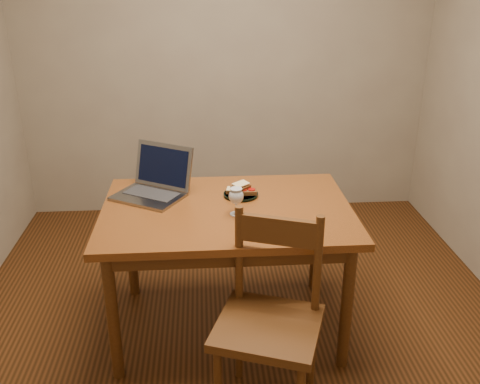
{
  "coord_description": "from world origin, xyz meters",
  "views": [
    {
      "loc": [
        -0.19,
        -2.58,
        1.9
      ],
      "look_at": [
        -0.0,
        0.02,
        0.8
      ],
      "focal_mm": 40.0,
      "sensor_mm": 36.0,
      "label": 1
    }
  ],
  "objects": [
    {
      "name": "sandwich_cheese",
      "position": [
        -0.02,
        0.11,
        0.77
      ],
      "size": [
        0.1,
        0.07,
        0.03
      ],
      "primitive_type": null,
      "rotation": [
        0.0,
        0.0,
        -0.23
      ],
      "color": "#381E0C",
      "rests_on": "plate"
    },
    {
      "name": "sandwich_top",
      "position": [
        0.01,
        0.11,
        0.79
      ],
      "size": [
        0.12,
        0.12,
        0.03
      ],
      "primitive_type": null,
      "rotation": [
        0.0,
        0.0,
        0.78
      ],
      "color": "#381E0C",
      "rests_on": "plate"
    },
    {
      "name": "plate",
      "position": [
        0.01,
        0.1,
        0.75
      ],
      "size": [
        0.19,
        0.19,
        0.02
      ],
      "primitive_type": "cylinder",
      "color": "black",
      "rests_on": "table"
    },
    {
      "name": "chair",
      "position": [
        0.08,
        -0.66,
        0.51
      ],
      "size": [
        0.56,
        0.54,
        0.47
      ],
      "rotation": [
        0.0,
        0.0,
        -0.35
      ],
      "color": "#42230D",
      "rests_on": "floor"
    },
    {
      "name": "back_wall",
      "position": [
        0.0,
        1.61,
        1.3
      ],
      "size": [
        3.2,
        0.02,
        2.6
      ],
      "primitive_type": "cube",
      "color": "gray",
      "rests_on": "floor"
    },
    {
      "name": "table",
      "position": [
        -0.07,
        -0.05,
        0.65
      ],
      "size": [
        1.3,
        0.9,
        0.74
      ],
      "color": "#552C0E",
      "rests_on": "floor"
    },
    {
      "name": "sandwich_tomato",
      "position": [
        0.05,
        0.09,
        0.77
      ],
      "size": [
        0.1,
        0.06,
        0.03
      ],
      "primitive_type": null,
      "rotation": [
        0.0,
        0.0,
        -0.02
      ],
      "color": "#381E0C",
      "rests_on": "plate"
    },
    {
      "name": "laptop",
      "position": [
        -0.46,
        0.17,
        0.81
      ],
      "size": [
        0.47,
        0.46,
        0.26
      ],
      "rotation": [
        0.0,
        0.0,
        -0.54
      ],
      "color": "slate",
      "rests_on": "table"
    },
    {
      "name": "front_wall",
      "position": [
        0.0,
        -1.61,
        1.3
      ],
      "size": [
        3.2,
        0.02,
        2.6
      ],
      "primitive_type": "cube",
      "color": "gray",
      "rests_on": "floor"
    },
    {
      "name": "milk_glass",
      "position": [
        -0.03,
        -0.13,
        0.81
      ],
      "size": [
        0.08,
        0.08,
        0.14
      ],
      "primitive_type": null,
      "color": "white",
      "rests_on": "table"
    },
    {
      "name": "floor",
      "position": [
        0.0,
        0.0,
        -0.01
      ],
      "size": [
        3.2,
        3.2,
        0.02
      ],
      "primitive_type": "cube",
      "color": "black",
      "rests_on": "ground"
    }
  ]
}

